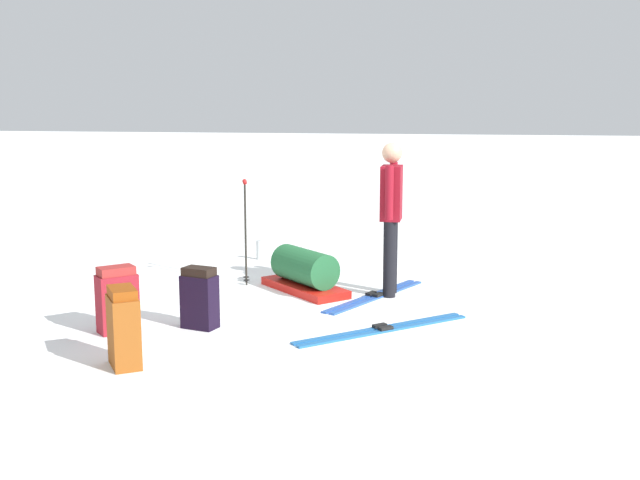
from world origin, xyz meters
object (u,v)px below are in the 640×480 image
(backpack_bright, at_px, (117,300))
(ski_poles_planted_near, at_px, (245,226))
(ski_pair_near, at_px, (375,296))
(backpack_large_dark, at_px, (124,328))
(thermos_bottle, at_px, (259,250))
(ski_pair_far, at_px, (383,329))
(skier_standing, at_px, (391,211))
(backpack_small_spare, at_px, (200,298))
(gear_sled, at_px, (305,272))

(backpack_bright, xyz_separation_m, ski_poles_planted_near, (-2.13, 0.68, 0.38))
(ski_pair_near, distance_m, backpack_bright, 2.86)
(backpack_large_dark, distance_m, ski_poles_planted_near, 3.07)
(ski_pair_near, bearing_deg, thermos_bottle, -135.68)
(ski_pair_far, height_order, backpack_large_dark, backpack_large_dark)
(ski_pair_far, relative_size, thermos_bottle, 6.02)
(backpack_bright, height_order, ski_poles_planted_near, ski_poles_planted_near)
(ski_pair_near, height_order, backpack_large_dark, backpack_large_dark)
(ski_pair_near, bearing_deg, skier_standing, 133.32)
(ski_pair_near, distance_m, ski_pair_far, 1.28)
(skier_standing, bearing_deg, backpack_small_spare, -46.33)
(ski_pair_far, distance_m, thermos_bottle, 3.66)
(backpack_large_dark, distance_m, thermos_bottle, 4.46)
(gear_sled, xyz_separation_m, thermos_bottle, (-1.68, -0.96, -0.09))
(ski_pair_far, height_order, backpack_bright, backpack_bright)
(backpack_small_spare, bearing_deg, ski_poles_planted_near, -178.78)
(backpack_large_dark, relative_size, backpack_small_spare, 1.12)
(ski_pair_far, bearing_deg, backpack_small_spare, -83.27)
(ski_poles_planted_near, bearing_deg, skier_standing, 81.63)
(ski_pair_near, xyz_separation_m, ski_pair_far, (1.26, 0.20, -0.00))
(ski_pair_far, relative_size, gear_sled, 1.35)
(ski_poles_planted_near, distance_m, thermos_bottle, 1.54)
(ski_pair_far, distance_m, backpack_small_spare, 1.77)
(backpack_bright, bearing_deg, ski_pair_far, 100.65)
(ski_poles_planted_near, height_order, thermos_bottle, ski_poles_planted_near)
(ski_poles_planted_near, relative_size, gear_sled, 1.07)
(thermos_bottle, bearing_deg, ski_pair_near, 44.32)
(skier_standing, xyz_separation_m, backpack_small_spare, (1.62, -1.69, -0.66))
(ski_poles_planted_near, bearing_deg, backpack_small_spare, 1.22)
(backpack_bright, height_order, gear_sled, backpack_bright)
(skier_standing, bearing_deg, thermos_bottle, -130.90)
(backpack_small_spare, distance_m, thermos_bottle, 3.30)
(skier_standing, xyz_separation_m, ski_pair_far, (1.41, 0.05, -0.94))
(backpack_bright, relative_size, ski_poles_planted_near, 0.51)
(ski_poles_planted_near, bearing_deg, ski_pair_near, 75.74)
(ski_poles_planted_near, distance_m, gear_sled, 0.93)
(ski_pair_far, bearing_deg, gear_sled, -143.86)
(thermos_bottle, bearing_deg, backpack_bright, -7.75)
(ski_pair_near, distance_m, thermos_bottle, 2.54)
(skier_standing, relative_size, backpack_bright, 2.69)
(gear_sled, bearing_deg, skier_standing, 90.70)
(skier_standing, distance_m, backpack_bright, 3.12)
(backpack_large_dark, relative_size, gear_sled, 0.58)
(backpack_bright, bearing_deg, backpack_small_spare, 109.68)
(skier_standing, relative_size, backpack_small_spare, 2.86)
(ski_pair_far, bearing_deg, ski_poles_planted_near, -133.08)
(backpack_large_dark, height_order, ski_poles_planted_near, ski_poles_planted_near)
(ski_pair_near, distance_m, gear_sled, 0.86)
(backpack_small_spare, bearing_deg, ski_pair_far, 96.73)
(ski_poles_planted_near, bearing_deg, thermos_bottle, -172.04)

